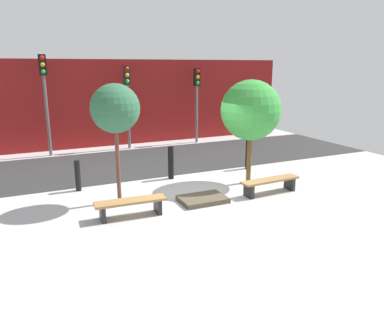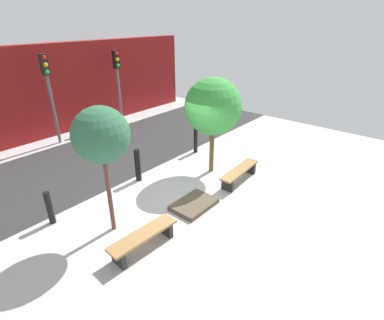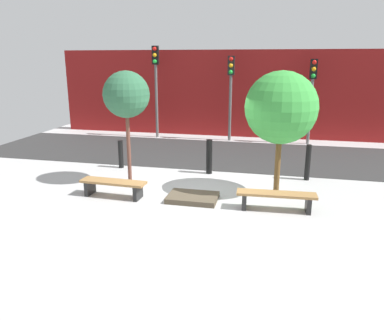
{
  "view_description": "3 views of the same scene",
  "coord_description": "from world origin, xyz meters",
  "px_view_note": "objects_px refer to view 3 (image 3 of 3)",
  "views": [
    {
      "loc": [
        -4.19,
        -8.97,
        3.55
      ],
      "look_at": [
        -0.01,
        0.18,
        1.0
      ],
      "focal_mm": 35.0,
      "sensor_mm": 36.0,
      "label": 1
    },
    {
      "loc": [
        -5.37,
        -4.92,
        4.79
      ],
      "look_at": [
        0.1,
        -0.33,
        1.35
      ],
      "focal_mm": 28.0,
      "sensor_mm": 36.0,
      "label": 2
    },
    {
      "loc": [
        1.91,
        -9.05,
        3.41
      ],
      "look_at": [
        -0.01,
        -0.52,
        1.05
      ],
      "focal_mm": 35.0,
      "sensor_mm": 36.0,
      "label": 3
    }
  ],
  "objects_px": {
    "bench_left": "(113,185)",
    "traffic_light_west": "(156,75)",
    "tree_behind_left_bench": "(126,95)",
    "bollard_left": "(209,157)",
    "tree_behind_right_bench": "(281,108)",
    "bench_right": "(276,197)",
    "traffic_light_mid_east": "(312,86)",
    "bollard_center": "(308,162)",
    "bollard_far_left": "(121,154)",
    "planter_bed": "(193,198)",
    "traffic_light_mid_west": "(231,83)"
  },
  "relations": [
    {
      "from": "tree_behind_left_bench",
      "to": "bollard_center",
      "type": "height_order",
      "value": "tree_behind_left_bench"
    },
    {
      "from": "planter_bed",
      "to": "bollard_left",
      "type": "relative_size",
      "value": 1.16
    },
    {
      "from": "traffic_light_west",
      "to": "bollard_far_left",
      "type": "bearing_deg",
      "value": -85.68
    },
    {
      "from": "bollard_far_left",
      "to": "bollard_left",
      "type": "xyz_separation_m",
      "value": [
        2.89,
        0.0,
        0.08
      ]
    },
    {
      "from": "planter_bed",
      "to": "tree_behind_left_bench",
      "type": "bearing_deg",
      "value": 155.57
    },
    {
      "from": "traffic_light_west",
      "to": "traffic_light_mid_east",
      "type": "distance_m",
      "value": 6.55
    },
    {
      "from": "bollard_center",
      "to": "traffic_light_mid_west",
      "type": "bearing_deg",
      "value": 120.13
    },
    {
      "from": "traffic_light_mid_west",
      "to": "traffic_light_mid_east",
      "type": "relative_size",
      "value": 1.04
    },
    {
      "from": "bench_left",
      "to": "traffic_light_mid_east",
      "type": "bearing_deg",
      "value": 57.59
    },
    {
      "from": "bollard_far_left",
      "to": "bollard_center",
      "type": "distance_m",
      "value": 5.79
    },
    {
      "from": "bench_left",
      "to": "tree_behind_right_bench",
      "type": "height_order",
      "value": "tree_behind_right_bench"
    },
    {
      "from": "bench_right",
      "to": "bollard_left",
      "type": "relative_size",
      "value": 1.72
    },
    {
      "from": "bench_right",
      "to": "bollard_center",
      "type": "xyz_separation_m",
      "value": [
        0.86,
        2.52,
        0.21
      ]
    },
    {
      "from": "tree_behind_left_bench",
      "to": "bollard_far_left",
      "type": "distance_m",
      "value": 2.61
    },
    {
      "from": "tree_behind_right_bench",
      "to": "planter_bed",
      "type": "bearing_deg",
      "value": -155.57
    },
    {
      "from": "bollard_far_left",
      "to": "traffic_light_mid_west",
      "type": "height_order",
      "value": "traffic_light_mid_west"
    },
    {
      "from": "bollard_left",
      "to": "traffic_light_mid_east",
      "type": "height_order",
      "value": "traffic_light_mid_east"
    },
    {
      "from": "bollard_center",
      "to": "traffic_light_mid_east",
      "type": "distance_m",
      "value": 5.33
    },
    {
      "from": "tree_behind_left_bench",
      "to": "traffic_light_mid_east",
      "type": "height_order",
      "value": "traffic_light_mid_east"
    },
    {
      "from": "bollard_left",
      "to": "traffic_light_west",
      "type": "distance_m",
      "value": 6.35
    },
    {
      "from": "tree_behind_right_bench",
      "to": "traffic_light_west",
      "type": "distance_m",
      "value": 8.31
    },
    {
      "from": "tree_behind_left_bench",
      "to": "tree_behind_right_bench",
      "type": "xyz_separation_m",
      "value": [
        4.06,
        0.0,
        -0.23
      ]
    },
    {
      "from": "bollard_center",
      "to": "traffic_light_west",
      "type": "bearing_deg",
      "value": 141.03
    },
    {
      "from": "tree_behind_right_bench",
      "to": "bollard_left",
      "type": "distance_m",
      "value": 3.0
    },
    {
      "from": "planter_bed",
      "to": "traffic_light_mid_east",
      "type": "distance_m",
      "value": 8.33
    },
    {
      "from": "traffic_light_west",
      "to": "traffic_light_mid_west",
      "type": "height_order",
      "value": "traffic_light_west"
    },
    {
      "from": "bench_left",
      "to": "bollard_far_left",
      "type": "bearing_deg",
      "value": 111.74
    },
    {
      "from": "bench_left",
      "to": "bollard_far_left",
      "type": "height_order",
      "value": "bollard_far_left"
    },
    {
      "from": "bench_left",
      "to": "planter_bed",
      "type": "distance_m",
      "value": 2.05
    },
    {
      "from": "tree_behind_right_bench",
      "to": "traffic_light_mid_west",
      "type": "bearing_deg",
      "value": 107.63
    },
    {
      "from": "tree_behind_left_bench",
      "to": "traffic_light_west",
      "type": "relative_size",
      "value": 0.79
    },
    {
      "from": "bollard_far_left",
      "to": "tree_behind_left_bench",
      "type": "bearing_deg",
      "value": -58.29
    },
    {
      "from": "bollard_far_left",
      "to": "bench_right",
      "type": "bearing_deg",
      "value": -27.12
    },
    {
      "from": "bench_left",
      "to": "planter_bed",
      "type": "xyz_separation_m",
      "value": [
        2.03,
        0.2,
        -0.24
      ]
    },
    {
      "from": "bench_right",
      "to": "bollard_left",
      "type": "distance_m",
      "value": 3.24
    },
    {
      "from": "tree_behind_left_bench",
      "to": "bollard_left",
      "type": "xyz_separation_m",
      "value": [
        2.03,
        1.4,
        -1.95
      ]
    },
    {
      "from": "bollard_far_left",
      "to": "bollard_left",
      "type": "bearing_deg",
      "value": 0.0
    },
    {
      "from": "tree_behind_left_bench",
      "to": "bollard_center",
      "type": "relative_size",
      "value": 2.98
    },
    {
      "from": "tree_behind_right_bench",
      "to": "traffic_light_mid_east",
      "type": "distance_m",
      "value": 6.5
    },
    {
      "from": "planter_bed",
      "to": "traffic_light_mid_east",
      "type": "relative_size",
      "value": 0.36
    },
    {
      "from": "bollard_far_left",
      "to": "traffic_light_mid_east",
      "type": "bearing_deg",
      "value": 38.96
    },
    {
      "from": "bench_left",
      "to": "traffic_light_west",
      "type": "bearing_deg",
      "value": 102.19
    },
    {
      "from": "bench_right",
      "to": "traffic_light_west",
      "type": "xyz_separation_m",
      "value": [
        -5.3,
        7.51,
        2.41
      ]
    },
    {
      "from": "planter_bed",
      "to": "bollard_far_left",
      "type": "bearing_deg",
      "value": 141.26
    },
    {
      "from": "bench_left",
      "to": "traffic_light_mid_west",
      "type": "xyz_separation_m",
      "value": [
        2.03,
        7.5,
        2.15
      ]
    },
    {
      "from": "bollard_left",
      "to": "traffic_light_west",
      "type": "bearing_deg",
      "value": 123.26
    },
    {
      "from": "bollard_center",
      "to": "bollard_left",
      "type": "bearing_deg",
      "value": 180.0
    },
    {
      "from": "planter_bed",
      "to": "tree_behind_left_bench",
      "type": "height_order",
      "value": "tree_behind_left_bench"
    },
    {
      "from": "traffic_light_west",
      "to": "bench_right",
      "type": "bearing_deg",
      "value": -54.78
    },
    {
      "from": "tree_behind_left_bench",
      "to": "bollard_left",
      "type": "height_order",
      "value": "tree_behind_left_bench"
    }
  ]
}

